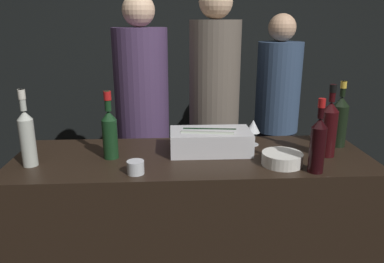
# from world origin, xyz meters

# --- Properties ---
(wall_back_chalkboard) EXTENTS (6.40, 0.06, 2.80)m
(wall_back_chalkboard) POSITION_xyz_m (0.00, 2.26, 1.40)
(wall_back_chalkboard) COLOR black
(wall_back_chalkboard) RESTS_ON ground_plane
(bar_counter) EXTENTS (1.80, 0.61, 0.96)m
(bar_counter) POSITION_xyz_m (0.00, 0.31, 0.48)
(bar_counter) COLOR black
(bar_counter) RESTS_ON ground_plane
(ice_bin_with_bottles) EXTENTS (0.42, 0.23, 0.12)m
(ice_bin_with_bottles) POSITION_xyz_m (0.10, 0.36, 1.03)
(ice_bin_with_bottles) COLOR silver
(ice_bin_with_bottles) RESTS_ON bar_counter
(bowl_white) EXTENTS (0.19, 0.19, 0.06)m
(bowl_white) POSITION_xyz_m (0.42, 0.16, 0.99)
(bowl_white) COLOR silver
(bowl_white) RESTS_ON bar_counter
(wine_glass) EXTENTS (0.08, 0.08, 0.14)m
(wine_glass) POSITION_xyz_m (0.34, 0.46, 1.06)
(wine_glass) COLOR silver
(wine_glass) RESTS_ON bar_counter
(candle_votive) EXTENTS (0.08, 0.08, 0.06)m
(candle_votive) POSITION_xyz_m (-0.27, 0.09, 0.99)
(candle_votive) COLOR silver
(candle_votive) RESTS_ON bar_counter
(white_wine_bottle) EXTENTS (0.07, 0.07, 0.37)m
(white_wine_bottle) POSITION_xyz_m (-0.78, 0.22, 1.11)
(white_wine_bottle) COLOR #B2B7AD
(white_wine_bottle) RESTS_ON bar_counter
(red_wine_bottle_tall) EXTENTS (0.07, 0.07, 0.34)m
(red_wine_bottle_tall) POSITION_xyz_m (0.55, 0.07, 1.10)
(red_wine_bottle_tall) COLOR black
(red_wine_bottle_tall) RESTS_ON bar_counter
(red_wine_bottle_black_foil) EXTENTS (0.08, 0.08, 0.37)m
(red_wine_bottle_black_foil) POSITION_xyz_m (0.68, 0.27, 1.12)
(red_wine_bottle_black_foil) COLOR black
(red_wine_bottle_black_foil) RESTS_ON bar_counter
(red_wine_bottle_burgundy) EXTENTS (0.08, 0.08, 0.34)m
(red_wine_bottle_burgundy) POSITION_xyz_m (-0.41, 0.30, 1.10)
(red_wine_bottle_burgundy) COLOR #143319
(red_wine_bottle_burgundy) RESTS_ON bar_counter
(champagne_bottle) EXTENTS (0.08, 0.08, 0.36)m
(champagne_bottle) POSITION_xyz_m (0.80, 0.42, 1.11)
(champagne_bottle) COLOR black
(champagne_bottle) RESTS_ON bar_counter
(person_in_hoodie) EXTENTS (0.35, 0.35, 1.67)m
(person_in_hoodie) POSITION_xyz_m (0.75, 1.42, 0.93)
(person_in_hoodie) COLOR black
(person_in_hoodie) RESTS_ON ground_plane
(person_blond_tee) EXTENTS (0.36, 0.36, 1.79)m
(person_blond_tee) POSITION_xyz_m (-0.30, 1.02, 1.00)
(person_blond_tee) COLOR black
(person_blond_tee) RESTS_ON ground_plane
(person_grey_polo) EXTENTS (0.33, 0.33, 1.84)m
(person_grey_polo) POSITION_xyz_m (0.18, 0.93, 1.04)
(person_grey_polo) COLOR black
(person_grey_polo) RESTS_ON ground_plane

